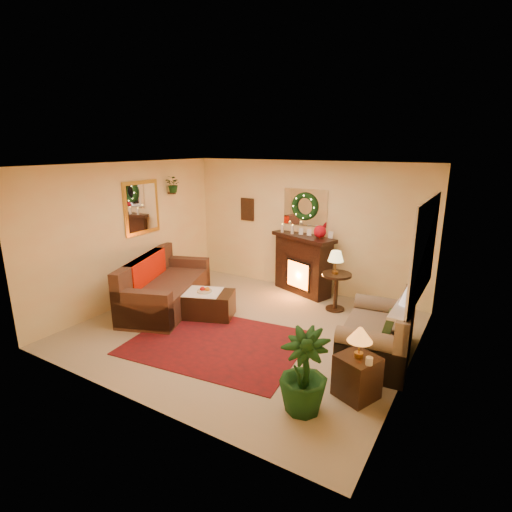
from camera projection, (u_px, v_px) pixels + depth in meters
The scene contains 31 objects.
floor at pixel (245, 329), 6.47m from camera, with size 5.00×5.00×0.00m, color beige.
ceiling at pixel (244, 165), 5.77m from camera, with size 5.00×5.00×0.00m, color white.
wall_back at pixel (305, 227), 7.98m from camera, with size 5.00×5.00×0.00m, color #EFD88C.
wall_front at pixel (131, 298), 4.26m from camera, with size 5.00×5.00×0.00m, color #EFD88C.
wall_left at pixel (130, 234), 7.36m from camera, with size 4.50×4.50×0.00m, color #EFD88C.
wall_right at pixel (416, 279), 4.88m from camera, with size 4.50×4.50×0.00m, color #EFD88C.
area_rug at pixel (217, 343), 6.02m from camera, with size 2.52×1.89×0.01m, color #58110C.
sofa at pixel (167, 285), 7.26m from camera, with size 0.97×2.19×0.94m, color #3E241D.
red_throw at pixel (169, 281), 7.37m from camera, with size 0.81×1.32×0.02m, color red.
fireplace at pixel (303, 266), 7.97m from camera, with size 1.22×0.38×1.11m, color black.
poinsettia at pixel (320, 232), 7.55m from camera, with size 0.24×0.24×0.24m, color red.
mantel_candle_a at pixel (282, 229), 8.03m from camera, with size 0.06×0.06×0.17m, color silver.
mantel_candle_b at pixel (292, 230), 7.88m from camera, with size 0.06×0.06×0.19m, color white.
mantel_mirror at pixel (305, 207), 7.85m from camera, with size 0.92×0.02×0.72m, color white.
wreath at pixel (304, 206), 7.81m from camera, with size 0.55×0.55×0.11m, color #194719.
wall_art at pixel (247, 209), 8.56m from camera, with size 0.32×0.03×0.48m, color #381E11.
gold_mirror at pixel (142, 208), 7.48m from camera, with size 0.03×0.84×1.00m, color gold.
hanging_plant at pixel (174, 192), 7.97m from camera, with size 0.33×0.28×0.36m, color #194719.
loveseat at pixel (378, 328), 5.55m from camera, with size 0.88×1.51×0.88m, color tan.
window_frame at pixel (425, 249), 5.27m from camera, with size 0.03×1.86×1.36m, color white.
window_glass at pixel (423, 249), 5.28m from camera, with size 0.02×1.70×1.22m, color black.
window_sill at pixel (411, 296), 5.50m from camera, with size 0.22×1.86×0.04m, color white.
mini_tree at pixel (408, 294), 5.11m from camera, with size 0.19×0.19×0.29m, color white.
sill_plant at pixel (422, 269), 5.99m from camera, with size 0.30×0.24×0.55m, color #1F4218.
side_table_round at pixel (336, 293), 7.16m from camera, with size 0.53×0.53×0.69m, color #531F14.
lamp_cream at pixel (335, 263), 7.00m from camera, with size 0.28×0.28×0.42m, color #E5CF7A.
end_table_square at pixel (357, 376), 4.67m from camera, with size 0.42×0.42×0.52m, color black.
lamp_tiffany at pixel (360, 340), 4.54m from camera, with size 0.29×0.29×0.43m, color yellow.
coffee_table at pixel (203, 305), 6.92m from camera, with size 1.04×0.57×0.44m, color #3E2016.
fruit_bowl at pixel (204, 292), 6.85m from camera, with size 0.25×0.25×0.06m, color beige.
floor_palm at pixel (304, 375), 4.38m from camera, with size 1.63×1.63×2.91m, color #1D621F.
Camera 1 is at (3.21, -4.97, 2.88)m, focal length 28.00 mm.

